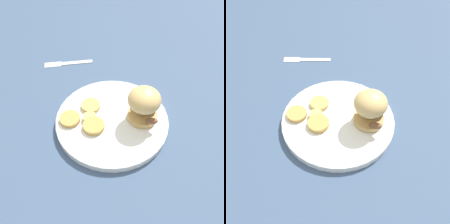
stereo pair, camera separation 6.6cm
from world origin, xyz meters
TOP-DOWN VIEW (x-y plane):
  - ground_plane at (0.00, 0.00)m, footprint 4.00×4.00m
  - dinner_plate at (0.00, 0.00)m, footprint 0.29×0.29m
  - sandwich at (0.00, -0.08)m, footprint 0.10×0.09m
  - potato_round_0 at (0.00, 0.06)m, footprint 0.04×0.04m
  - potato_round_1 at (0.04, 0.05)m, footprint 0.05×0.05m
  - potato_round_2 at (-0.00, 0.11)m, footprint 0.05×0.05m
  - potato_round_3 at (-0.03, 0.05)m, footprint 0.05×0.05m
  - fork at (0.26, 0.13)m, footprint 0.03×0.16m

SIDE VIEW (x-z plane):
  - ground_plane at x=0.00m, z-range 0.00..0.00m
  - fork at x=0.26m, z-range 0.00..0.00m
  - dinner_plate at x=0.00m, z-range 0.00..0.02m
  - potato_round_1 at x=0.04m, z-range 0.02..0.03m
  - potato_round_2 at x=0.00m, z-range 0.02..0.03m
  - potato_round_0 at x=0.00m, z-range 0.02..0.03m
  - potato_round_3 at x=-0.03m, z-range 0.02..0.03m
  - sandwich at x=0.00m, z-range 0.02..0.12m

